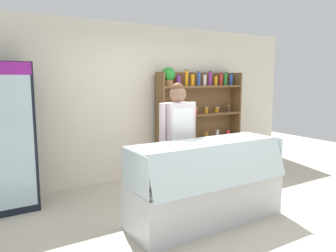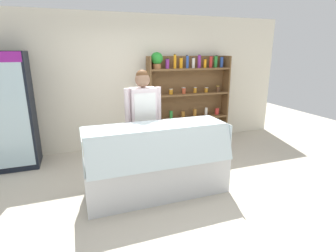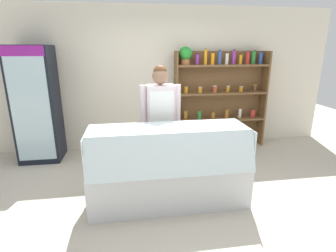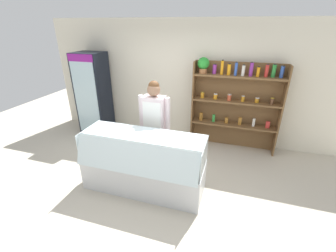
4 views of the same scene
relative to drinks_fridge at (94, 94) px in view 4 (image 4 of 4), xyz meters
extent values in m
plane|color=beige|center=(2.26, -1.64, -0.99)|extent=(12.00, 12.00, 0.00)
cube|color=silver|center=(2.26, 0.44, 0.36)|extent=(6.80, 0.10, 2.70)
cube|color=black|center=(0.00, 0.01, 0.00)|extent=(0.68, 0.60, 1.99)
cube|color=silver|center=(0.00, -0.30, 0.00)|extent=(0.60, 0.01, 1.79)
cube|color=#8C1E8C|center=(0.00, -0.30, 0.90)|extent=(0.64, 0.01, 0.16)
cylinder|color=silver|center=(-0.21, -0.23, -0.67)|extent=(0.06, 0.06, 0.15)
cylinder|color=orange|center=(-0.07, -0.23, -0.66)|extent=(0.06, 0.06, 0.18)
cylinder|color=#9E6623|center=(0.07, -0.23, -0.66)|extent=(0.06, 0.06, 0.16)
cylinder|color=purple|center=(0.21, -0.23, -0.64)|extent=(0.07, 0.07, 0.21)
cylinder|color=#3356B2|center=(-0.19, -0.23, -0.13)|extent=(0.06, 0.06, 0.16)
cylinder|color=orange|center=(0.00, -0.23, -0.11)|extent=(0.06, 0.06, 0.22)
cylinder|color=orange|center=(0.19, -0.23, -0.12)|extent=(0.07, 0.07, 0.19)
cylinder|color=orange|center=(-0.21, -0.23, 0.40)|extent=(0.07, 0.07, 0.17)
cylinder|color=red|center=(-0.07, -0.23, 0.42)|extent=(0.07, 0.07, 0.20)
cylinder|color=red|center=(0.07, -0.23, 0.42)|extent=(0.06, 0.06, 0.22)
cylinder|color=silver|center=(0.21, -0.23, 0.39)|extent=(0.05, 0.05, 0.15)
cube|color=brown|center=(3.36, 0.27, -0.05)|extent=(1.82, 0.02, 1.88)
cube|color=brown|center=(2.47, 0.13, -0.05)|extent=(0.03, 0.28, 1.88)
cube|color=brown|center=(4.25, 0.13, -0.05)|extent=(0.03, 0.28, 1.88)
cube|color=brown|center=(3.36, 0.13, -0.43)|extent=(1.76, 0.28, 0.04)
cube|color=brown|center=(3.36, 0.13, 0.10)|extent=(1.76, 0.28, 0.04)
cube|color=brown|center=(3.36, 0.13, 0.63)|extent=(1.76, 0.28, 0.04)
cylinder|color=#996038|center=(2.64, 0.13, 0.69)|extent=(0.16, 0.16, 0.10)
sphere|color=#26902D|center=(2.64, 0.13, 0.85)|extent=(0.24, 0.24, 0.24)
cylinder|color=purple|center=(2.87, 0.16, 0.74)|extent=(0.08, 0.08, 0.19)
cylinder|color=black|center=(2.87, 0.13, 0.84)|extent=(0.05, 0.05, 0.02)
cylinder|color=orange|center=(3.02, 0.12, 0.78)|extent=(0.06, 0.06, 0.27)
cylinder|color=black|center=(3.02, 0.13, 0.92)|extent=(0.04, 0.04, 0.02)
cylinder|color=orange|center=(3.15, 0.12, 0.75)|extent=(0.07, 0.07, 0.21)
cylinder|color=black|center=(3.15, 0.13, 0.86)|extent=(0.05, 0.05, 0.02)
cylinder|color=#3356B2|center=(3.29, 0.11, 0.77)|extent=(0.06, 0.06, 0.25)
cylinder|color=black|center=(3.29, 0.13, 0.90)|extent=(0.04, 0.04, 0.02)
cylinder|color=silver|center=(3.43, 0.11, 0.75)|extent=(0.06, 0.06, 0.20)
cylinder|color=black|center=(3.43, 0.13, 0.86)|extent=(0.04, 0.04, 0.02)
cylinder|color=purple|center=(3.57, 0.14, 0.77)|extent=(0.07, 0.07, 0.26)
cylinder|color=black|center=(3.57, 0.13, 0.91)|extent=(0.04, 0.04, 0.02)
cylinder|color=orange|center=(3.70, 0.12, 0.73)|extent=(0.06, 0.06, 0.18)
cylinder|color=black|center=(3.70, 0.13, 0.83)|extent=(0.04, 0.04, 0.02)
cylinder|color=red|center=(3.85, 0.15, 0.76)|extent=(0.07, 0.07, 0.23)
cylinder|color=black|center=(3.85, 0.13, 0.88)|extent=(0.04, 0.04, 0.02)
cylinder|color=#2D8C38|center=(3.98, 0.16, 0.76)|extent=(0.08, 0.08, 0.24)
cylinder|color=black|center=(3.98, 0.13, 0.89)|extent=(0.05, 0.05, 0.02)
cylinder|color=#3356B2|center=(4.12, 0.16, 0.75)|extent=(0.07, 0.07, 0.22)
cylinder|color=black|center=(4.12, 0.13, 0.87)|extent=(0.05, 0.05, 0.02)
cylinder|color=orange|center=(2.66, 0.14, 0.17)|extent=(0.07, 0.07, 0.11)
cylinder|color=gold|center=(2.66, 0.13, 0.24)|extent=(0.08, 0.08, 0.01)
cylinder|color=orange|center=(2.94, 0.14, 0.17)|extent=(0.08, 0.08, 0.10)
cylinder|color=silver|center=(2.94, 0.13, 0.23)|extent=(0.08, 0.08, 0.01)
cylinder|color=#BF4C2D|center=(3.22, 0.12, 0.17)|extent=(0.08, 0.08, 0.12)
cylinder|color=silver|center=(3.22, 0.13, 0.24)|extent=(0.08, 0.08, 0.01)
cylinder|color=orange|center=(3.50, 0.14, 0.17)|extent=(0.07, 0.07, 0.11)
cylinder|color=silver|center=(3.50, 0.13, 0.23)|extent=(0.07, 0.07, 0.01)
cylinder|color=orange|center=(3.77, 0.15, 0.16)|extent=(0.08, 0.08, 0.09)
cylinder|color=silver|center=(3.77, 0.13, 0.22)|extent=(0.08, 0.08, 0.01)
cylinder|color=brown|center=(4.05, 0.12, 0.18)|extent=(0.07, 0.07, 0.12)
cylinder|color=gold|center=(4.05, 0.13, 0.24)|extent=(0.07, 0.07, 0.01)
cube|color=#9E6623|center=(2.66, 0.13, -0.32)|extent=(0.07, 0.05, 0.18)
cube|color=#2D8C38|center=(2.94, 0.13, -0.33)|extent=(0.06, 0.04, 0.17)
cube|color=#9E6623|center=(3.22, 0.13, -0.34)|extent=(0.07, 0.04, 0.13)
cube|color=#9E6623|center=(3.50, 0.13, -0.32)|extent=(0.07, 0.04, 0.17)
cube|color=silver|center=(3.78, 0.13, -0.32)|extent=(0.05, 0.04, 0.18)
cube|color=red|center=(4.06, 0.13, -0.34)|extent=(0.08, 0.05, 0.14)
cube|color=silver|center=(2.04, -1.72, -0.72)|extent=(1.98, 0.69, 0.55)
cube|color=white|center=(2.04, -1.72, -0.42)|extent=(1.92, 0.63, 0.03)
cube|color=silver|center=(2.04, -2.04, -0.22)|extent=(1.94, 0.16, 0.47)
cube|color=silver|center=(2.04, -1.67, 0.01)|extent=(1.94, 0.53, 0.01)
cube|color=silver|center=(1.06, -1.72, -0.22)|extent=(0.01, 0.65, 0.45)
cube|color=silver|center=(3.02, -1.72, -0.22)|extent=(0.01, 0.65, 0.45)
cube|color=tan|center=(1.24, -1.64, -0.38)|extent=(0.16, 0.12, 0.06)
cube|color=white|center=(1.24, -1.85, -0.38)|extent=(0.05, 0.03, 0.02)
cube|color=beige|center=(1.50, -1.64, -0.38)|extent=(0.17, 0.13, 0.05)
cube|color=white|center=(1.50, -1.85, -0.38)|extent=(0.05, 0.03, 0.02)
cube|color=tan|center=(1.77, -1.64, -0.38)|extent=(0.16, 0.12, 0.05)
cube|color=white|center=(1.77, -1.85, -0.38)|extent=(0.05, 0.03, 0.02)
cube|color=beige|center=(2.04, -1.64, -0.38)|extent=(0.16, 0.13, 0.06)
cube|color=white|center=(2.04, -1.85, -0.38)|extent=(0.05, 0.03, 0.02)
cube|color=tan|center=(2.30, -1.64, -0.38)|extent=(0.16, 0.10, 0.05)
cube|color=white|center=(2.30, -1.85, -0.38)|extent=(0.05, 0.03, 0.02)
cube|color=beige|center=(2.57, -1.64, -0.39)|extent=(0.16, 0.12, 0.04)
cube|color=white|center=(2.57, -1.85, -0.38)|extent=(0.05, 0.03, 0.02)
cube|color=tan|center=(2.83, -1.64, -0.38)|extent=(0.17, 0.14, 0.05)
cube|color=white|center=(2.83, -1.85, -0.38)|extent=(0.05, 0.03, 0.02)
cylinder|color=tan|center=(1.23, -1.82, -0.33)|extent=(0.18, 0.18, 0.15)
cylinder|color=tan|center=(1.45, -1.82, -0.34)|extent=(0.21, 0.15, 0.13)
cylinder|color=white|center=(2.53, -1.80, -0.29)|extent=(0.07, 0.07, 0.24)
cylinder|color=white|center=(2.63, -1.80, -0.30)|extent=(0.07, 0.07, 0.21)
cylinder|color=#4C4233|center=(1.93, -1.11, -0.60)|extent=(0.13, 0.13, 0.79)
cylinder|color=#4C4233|center=(2.10, -1.11, -0.60)|extent=(0.13, 0.13, 0.79)
cube|color=silver|center=(2.01, -1.11, 0.13)|extent=(0.39, 0.24, 0.65)
cube|color=white|center=(2.01, -1.23, -0.22)|extent=(0.32, 0.01, 1.22)
cylinder|color=silver|center=(1.77, -1.11, 0.16)|extent=(0.09, 0.09, 0.59)
cylinder|color=silver|center=(2.26, -1.11, 0.16)|extent=(0.09, 0.09, 0.59)
sphere|color=#8C664C|center=(2.01, -1.11, 0.57)|extent=(0.22, 0.22, 0.22)
sphere|color=brown|center=(2.01, -1.10, 0.63)|extent=(0.19, 0.19, 0.19)
camera|label=1|loc=(-0.42, -4.79, 0.78)|focal=35.00mm
camera|label=2|loc=(1.03, -4.97, 0.98)|focal=28.00mm
camera|label=3|loc=(1.57, -4.72, 0.95)|focal=28.00mm
camera|label=4|loc=(3.34, -4.55, 1.59)|focal=24.00mm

